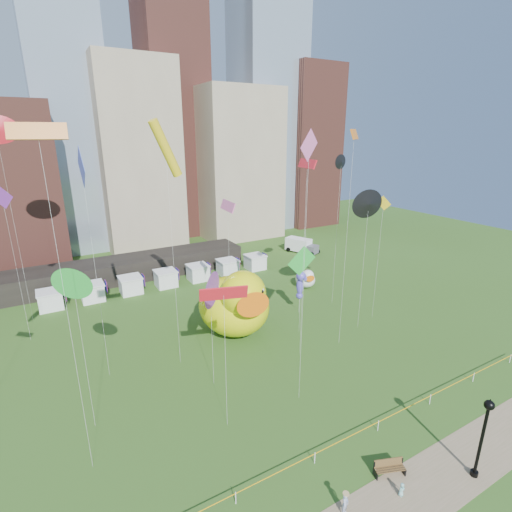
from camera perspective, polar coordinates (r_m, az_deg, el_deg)
ground at (r=29.95m, az=8.65°, el=-28.07°), size 160.00×160.00×0.00m
skyline at (r=78.53m, az=-19.09°, el=16.92°), size 101.00×23.00×68.00m
crane_right at (r=94.93m, az=-0.89°, el=33.39°), size 23.00×1.00×76.00m
pavilion at (r=61.90m, az=-19.32°, el=-1.90°), size 38.00×6.00×3.20m
vendor_tents at (r=57.58m, az=-13.20°, el=-3.33°), size 33.24×2.80×2.40m
caution_tape at (r=29.47m, az=8.72°, el=-27.14°), size 50.00×0.06×0.90m
big_duck at (r=42.28m, az=-3.02°, el=-6.96°), size 8.58×10.90×8.08m
small_duck at (r=55.95m, az=7.40°, el=-3.34°), size 3.66×4.19×2.95m
seahorse_green at (r=41.45m, az=-6.43°, el=-6.19°), size 1.94×2.17×6.47m
seahorse_purple at (r=47.28m, az=6.60°, el=-3.98°), size 1.22×1.54×5.44m
park_bench at (r=29.99m, az=19.13°, el=-27.42°), size 2.12×1.32×1.03m
lamppost at (r=30.04m, az=30.67°, el=-21.30°), size 0.62×0.62×5.99m
box_truck at (r=72.35m, az=6.67°, el=1.58°), size 4.40×6.48×2.59m
woman at (r=27.21m, az=13.06°, el=-32.17°), size 0.64×0.54×1.47m
toddler at (r=29.09m, az=20.76°, el=-29.62°), size 0.35×0.28×0.94m
kite_2 at (r=47.74m, az=12.51°, el=13.39°), size 1.70×0.81×18.99m
kite_3 at (r=28.75m, az=-25.48°, el=-3.66°), size 1.76×1.72×12.85m
kite_4 at (r=45.54m, az=18.33°, el=6.73°), size 0.99×1.33×14.76m
kite_6 at (r=37.41m, az=14.35°, el=16.80°), size 2.61×2.22×21.72m
kite_7 at (r=44.68m, az=-33.40°, el=6.83°), size 1.76×1.60×16.68m
kite_8 at (r=26.45m, az=-4.82°, el=-5.62°), size 3.31×1.42×11.47m
kite_9 at (r=39.75m, az=-4.20°, el=7.32°), size 0.75×3.35×14.77m
kite_10 at (r=42.21m, az=16.37°, el=7.39°), size 3.02×0.51×15.80m
kite_11 at (r=41.22m, az=6.78°, el=-0.78°), size 3.27×0.56×10.06m
kite_12 at (r=33.54m, az=-13.24°, el=15.19°), size 2.89×1.50×22.52m
kite_13 at (r=33.58m, az=-24.39°, el=11.43°), size 0.09×3.27×20.49m
kite_14 at (r=23.08m, az=-29.59°, el=15.29°), size 2.81×0.79×21.91m
kite_15 at (r=32.04m, az=-6.80°, el=-5.00°), size 2.12×2.44×10.50m
kite_16 at (r=34.53m, az=7.59°, el=13.10°), size 0.64×2.59×19.24m
kite_17 at (r=27.63m, az=7.81°, el=14.45°), size 2.06×0.83×21.68m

